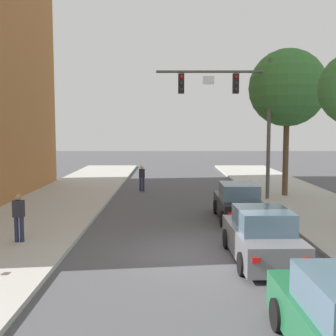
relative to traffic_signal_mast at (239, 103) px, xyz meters
The scene contains 7 objects.
ground_plane 11.41m from the traffic_signal_mast, 106.61° to the right, with size 120.00×120.00×0.00m, color #4C4C51.
traffic_signal_mast is the anchor object (origin of this frame).
car_lead_black 6.63m from the traffic_signal_mast, 98.04° to the right, with size 1.85×4.25×1.60m.
car_following_grey 11.40m from the traffic_signal_mast, 95.02° to the right, with size 1.90×4.27×1.60m.
pedestrian_sidewalk_left_walker 13.11m from the traffic_signal_mast, 134.63° to the right, with size 0.36×0.22×1.64m.
pedestrian_crossing_road 7.79m from the traffic_signal_mast, 146.37° to the left, with size 0.36×0.22×1.64m.
street_tree_second 3.28m from the traffic_signal_mast, 20.40° to the left, with size 4.31×4.31×8.21m.
Camera 1 is at (-0.82, -13.06, 3.97)m, focal length 45.11 mm.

